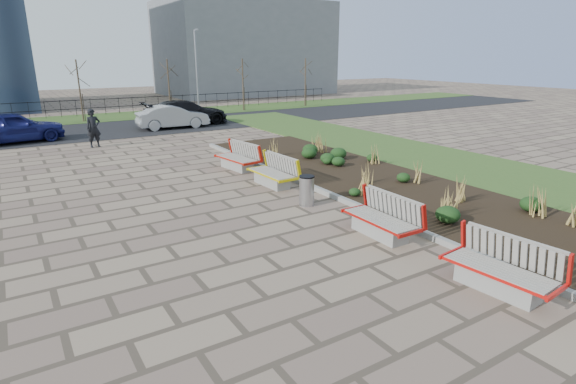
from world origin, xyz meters
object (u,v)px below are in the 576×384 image
litter_bin (307,191)px  car_silver (173,117)px  bench_a (499,267)px  bench_c (272,171)px  pedestrian (93,128)px  lamp_east (197,73)px  car_blue (13,127)px  car_black (186,113)px  bench_d (237,157)px  bench_b (380,217)px

litter_bin → car_silver: (1.38, 16.45, 0.27)m
bench_a → bench_c: bearing=84.4°
pedestrian → lamp_east: bearing=36.5°
bench_a → car_blue: 23.34m
lamp_east → litter_bin: bearing=-103.3°
car_black → car_blue: bearing=98.4°
bench_d → car_silver: size_ratio=0.50×
pedestrian → car_blue: 4.61m
bench_c → pedestrian: 11.16m
car_silver → lamp_east: (3.80, 5.50, 2.32)m
bench_a → car_blue: car_blue is taller
bench_a → pedestrian: bearing=96.0°
bench_c → pedestrian: size_ratio=1.14×
bench_d → car_silver: (1.20, 11.32, 0.22)m
bench_b → lamp_east: size_ratio=0.35×
bench_d → car_black: bearing=71.1°
car_blue → car_black: (9.55, 1.30, -0.02)m
car_silver → lamp_east: lamp_east is taller
car_blue → car_silver: car_blue is taller
bench_a → litter_bin: (-0.19, 6.14, -0.06)m
bench_b → litter_bin: bench_b is taller
litter_bin → car_silver: size_ratio=0.21×
lamp_east → pedestrian: bearing=-134.3°
car_blue → bench_c: bearing=-159.7°
bench_c → litter_bin: (-0.19, -2.39, -0.06)m
pedestrian → car_black: size_ratio=0.35×
bench_d → car_blue: (-7.18, 10.94, 0.31)m
bench_c → bench_d: (0.00, 2.74, 0.00)m
car_silver → bench_a: bearing=180.0°
bench_a → lamp_east: lamp_east is taller
pedestrian → car_silver: bearing=26.2°
litter_bin → car_black: car_black is taller
bench_c → bench_d: size_ratio=1.00×
bench_b → litter_bin: size_ratio=2.36×
bench_d → car_blue: 13.09m
bench_b → bench_d: 8.05m
bench_d → car_blue: bearing=115.3°
bench_d → pedestrian: size_ratio=1.14×
lamp_east → car_black: bearing=-119.9°
pedestrian → bench_c: bearing=-78.6°
bench_a → car_silver: 22.62m
bench_d → litter_bin: bearing=-100.0°
bench_d → car_silver: car_silver is taller
bench_d → bench_a: bearing=-98.0°
bench_a → pedestrian: (-3.90, 18.97, 0.42)m
litter_bin → bench_c: bearing=85.6°
bench_a → car_blue: (-7.18, 22.21, 0.31)m
bench_a → pedestrian: size_ratio=1.14×
bench_b → car_blue: size_ratio=0.45×
pedestrian → car_silver: (5.10, 3.61, -0.21)m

